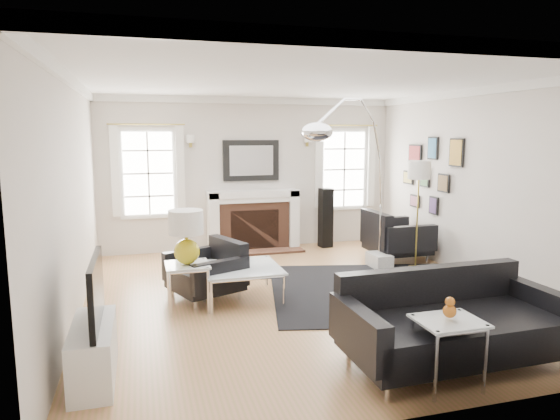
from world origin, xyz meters
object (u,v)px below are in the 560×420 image
object	(u,v)px
sofa	(450,323)
fireplace	(254,221)
armchair_right	(394,237)
armchair_left	(209,272)
coffee_table	(241,269)
gourd_lamp	(186,233)
arc_floor_lamp	(353,182)

from	to	relation	value
sofa	fireplace	bearing A→B (deg)	98.41
armchair_right	sofa	bearing A→B (deg)	-110.91
armchair_left	coffee_table	size ratio (longest dim) A/B	1.16
coffee_table	gourd_lamp	distance (m)	0.91
sofa	armchair_right	bearing A→B (deg)	69.09
coffee_table	gourd_lamp	bearing A→B (deg)	-164.17
armchair_left	fireplace	bearing A→B (deg)	65.14
armchair_right	coffee_table	size ratio (longest dim) A/B	1.06
armchair_left	armchair_right	bearing A→B (deg)	18.95
coffee_table	gourd_lamp	size ratio (longest dim) A/B	1.48
gourd_lamp	sofa	bearing A→B (deg)	-43.25
fireplace	arc_floor_lamp	size ratio (longest dim) A/B	0.62
armchair_left	armchair_right	world-z (taller)	armchair_right
armchair_right	fireplace	bearing A→B (deg)	146.77
sofa	coffee_table	bearing A→B (deg)	123.61
coffee_table	arc_floor_lamp	bearing A→B (deg)	8.86
armchair_left	sofa	bearing A→B (deg)	-52.53
armchair_left	arc_floor_lamp	size ratio (longest dim) A/B	0.42
sofa	armchair_left	xyz separation A→B (m)	(-1.91, 2.50, -0.03)
sofa	gourd_lamp	size ratio (longest dim) A/B	3.22
sofa	gourd_lamp	distance (m)	3.12
sofa	coffee_table	distance (m)	2.76
fireplace	arc_floor_lamp	bearing A→B (deg)	-70.46
sofa	gourd_lamp	xyz separation A→B (m)	(-2.23, 2.10, 0.58)
coffee_table	arc_floor_lamp	xyz separation A→B (m)	(1.66, 0.26, 1.07)
sofa	coffee_table	xyz separation A→B (m)	(-1.53, 2.30, 0.03)
fireplace	sofa	distance (m)	5.08
fireplace	coffee_table	xyz separation A→B (m)	(-0.78, -2.73, -0.14)
armchair_left	armchair_right	distance (m)	3.49
arc_floor_lamp	armchair_right	bearing A→B (deg)	40.56
armchair_left	gourd_lamp	distance (m)	0.80
armchair_right	gourd_lamp	world-z (taller)	gourd_lamp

